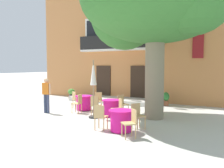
{
  "coord_description": "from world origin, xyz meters",
  "views": [
    {
      "loc": [
        7.19,
        -9.24,
        2.28
      ],
      "look_at": [
        1.09,
        2.21,
        1.3
      ],
      "focal_mm": 38.13,
      "sensor_mm": 36.0,
      "label": 1
    }
  ],
  "objects_px": {
    "cafe_chair_near_tree_2": "(95,104)",
    "cafe_chair_middle_2": "(100,115)",
    "cafe_chair_near_tree_0": "(118,108)",
    "cafe_chair_front_0": "(76,99)",
    "cafe_chair_middle_1": "(137,114)",
    "cafe_chair_middle_0": "(131,121)",
    "cafe_table_front": "(84,103)",
    "ground_planter_right": "(166,98)",
    "cafe_table_near_tree": "(111,108)",
    "ground_planter_left": "(71,93)",
    "plane_tree": "(154,0)",
    "cafe_table_middle": "(121,121)",
    "cafe_umbrella": "(93,80)",
    "pedestrian_near_entrance": "(46,93)",
    "cafe_chair_near_tree_1": "(122,103)",
    "cafe_chair_front_2": "(98,100)",
    "cafe_chair_front_1": "(78,102)"
  },
  "relations": [
    {
      "from": "cafe_chair_near_tree_2",
      "to": "ground_planter_left",
      "type": "xyz_separation_m",
      "value": [
        -4.48,
        4.01,
        -0.13
      ]
    },
    {
      "from": "cafe_chair_middle_2",
      "to": "ground_planter_left",
      "type": "xyz_separation_m",
      "value": [
        -5.96,
        6.04,
        -0.13
      ]
    },
    {
      "from": "cafe_chair_near_tree_1",
      "to": "cafe_table_middle",
      "type": "xyz_separation_m",
      "value": [
        1.29,
        -2.79,
        -0.14
      ]
    },
    {
      "from": "cafe_umbrella",
      "to": "plane_tree",
      "type": "bearing_deg",
      "value": 27.99
    },
    {
      "from": "cafe_table_near_tree",
      "to": "cafe_chair_front_1",
      "type": "distance_m",
      "value": 1.8
    },
    {
      "from": "cafe_chair_middle_0",
      "to": "cafe_umbrella",
      "type": "xyz_separation_m",
      "value": [
        -2.61,
        1.9,
        1.14
      ]
    },
    {
      "from": "cafe_table_front",
      "to": "cafe_chair_front_0",
      "type": "height_order",
      "value": "cafe_chair_front_0"
    },
    {
      "from": "cafe_table_middle",
      "to": "cafe_table_near_tree",
      "type": "bearing_deg",
      "value": 125.73
    },
    {
      "from": "cafe_table_near_tree",
      "to": "cafe_chair_near_tree_2",
      "type": "relative_size",
      "value": 0.95
    },
    {
      "from": "cafe_table_near_tree",
      "to": "cafe_chair_front_0",
      "type": "distance_m",
      "value": 2.84
    },
    {
      "from": "ground_planter_right",
      "to": "cafe_chair_front_0",
      "type": "bearing_deg",
      "value": -142.38
    },
    {
      "from": "cafe_table_front",
      "to": "cafe_umbrella",
      "type": "height_order",
      "value": "cafe_umbrella"
    },
    {
      "from": "cafe_chair_near_tree_2",
      "to": "cafe_table_middle",
      "type": "height_order",
      "value": "cafe_chair_near_tree_2"
    },
    {
      "from": "cafe_chair_middle_2",
      "to": "ground_planter_left",
      "type": "height_order",
      "value": "cafe_chair_middle_2"
    },
    {
      "from": "cafe_chair_near_tree_2",
      "to": "cafe_chair_middle_2",
      "type": "relative_size",
      "value": 1.0
    },
    {
      "from": "pedestrian_near_entrance",
      "to": "cafe_table_middle",
      "type": "bearing_deg",
      "value": -15.43
    },
    {
      "from": "cafe_chair_front_2",
      "to": "cafe_umbrella",
      "type": "height_order",
      "value": "cafe_umbrella"
    },
    {
      "from": "cafe_chair_middle_2",
      "to": "cafe_chair_front_2",
      "type": "height_order",
      "value": "same"
    },
    {
      "from": "cafe_chair_middle_0",
      "to": "cafe_chair_middle_1",
      "type": "distance_m",
      "value": 1.18
    },
    {
      "from": "cafe_table_near_tree",
      "to": "cafe_chair_near_tree_2",
      "type": "bearing_deg",
      "value": -164.68
    },
    {
      "from": "cafe_chair_middle_1",
      "to": "pedestrian_near_entrance",
      "type": "bearing_deg",
      "value": 173.07
    },
    {
      "from": "cafe_chair_middle_2",
      "to": "ground_planter_left",
      "type": "relative_size",
      "value": 1.28
    },
    {
      "from": "cafe_chair_near_tree_0",
      "to": "cafe_umbrella",
      "type": "relative_size",
      "value": 0.36
    },
    {
      "from": "cafe_table_front",
      "to": "ground_planter_right",
      "type": "height_order",
      "value": "ground_planter_right"
    },
    {
      "from": "cafe_table_near_tree",
      "to": "cafe_chair_near_tree_0",
      "type": "distance_m",
      "value": 0.77
    },
    {
      "from": "cafe_chair_middle_0",
      "to": "ground_planter_right",
      "type": "distance_m",
      "value": 6.64
    },
    {
      "from": "cafe_table_middle",
      "to": "cafe_umbrella",
      "type": "distance_m",
      "value": 2.79
    },
    {
      "from": "cafe_table_middle",
      "to": "cafe_chair_front_2",
      "type": "xyz_separation_m",
      "value": [
        -2.85,
        3.16,
        0.14
      ]
    },
    {
      "from": "cafe_chair_middle_1",
      "to": "cafe_chair_front_2",
      "type": "bearing_deg",
      "value": 142.04
    },
    {
      "from": "cafe_chair_front_0",
      "to": "cafe_chair_front_2",
      "type": "height_order",
      "value": "same"
    },
    {
      "from": "cafe_chair_middle_1",
      "to": "cafe_table_front",
      "type": "relative_size",
      "value": 1.05
    },
    {
      "from": "ground_planter_right",
      "to": "pedestrian_near_entrance",
      "type": "xyz_separation_m",
      "value": [
        -4.54,
        -4.84,
        0.53
      ]
    },
    {
      "from": "cafe_chair_near_tree_1",
      "to": "cafe_chair_near_tree_2",
      "type": "height_order",
      "value": "same"
    },
    {
      "from": "ground_planter_right",
      "to": "cafe_chair_middle_0",
      "type": "bearing_deg",
      "value": -84.08
    },
    {
      "from": "cafe_chair_middle_0",
      "to": "cafe_chair_front_0",
      "type": "xyz_separation_m",
      "value": [
        -4.74,
        3.47,
        0.0
      ]
    },
    {
      "from": "cafe_table_middle",
      "to": "cafe_table_front",
      "type": "distance_m",
      "value": 4.4
    },
    {
      "from": "cafe_table_middle",
      "to": "cafe_chair_front_1",
      "type": "height_order",
      "value": "cafe_chair_front_1"
    },
    {
      "from": "cafe_chair_middle_1",
      "to": "cafe_chair_front_0",
      "type": "relative_size",
      "value": 1.0
    },
    {
      "from": "cafe_table_near_tree",
      "to": "cafe_chair_middle_0",
      "type": "bearing_deg",
      "value": -50.88
    },
    {
      "from": "plane_tree",
      "to": "cafe_table_middle",
      "type": "xyz_separation_m",
      "value": [
        -0.25,
        -2.64,
        -4.68
      ]
    },
    {
      "from": "cafe_chair_middle_1",
      "to": "cafe_chair_middle_0",
      "type": "bearing_deg",
      "value": -77.83
    },
    {
      "from": "ground_planter_right",
      "to": "plane_tree",
      "type": "bearing_deg",
      "value": -84.24
    },
    {
      "from": "plane_tree",
      "to": "pedestrian_near_entrance",
      "type": "bearing_deg",
      "value": -164.49
    },
    {
      "from": "cafe_chair_near_tree_0",
      "to": "cafe_chair_middle_0",
      "type": "distance_m",
      "value": 2.54
    },
    {
      "from": "cafe_chair_near_tree_0",
      "to": "cafe_chair_front_0",
      "type": "xyz_separation_m",
      "value": [
        -3.26,
        1.41,
        0.0
      ]
    },
    {
      "from": "cafe_chair_middle_0",
      "to": "cafe_umbrella",
      "type": "distance_m",
      "value": 3.43
    },
    {
      "from": "cafe_chair_near_tree_2",
      "to": "pedestrian_near_entrance",
      "type": "bearing_deg",
      "value": -166.56
    },
    {
      "from": "cafe_table_front",
      "to": "ground_planter_right",
      "type": "xyz_separation_m",
      "value": [
        3.36,
        3.4,
        0.04
      ]
    },
    {
      "from": "cafe_table_near_tree",
      "to": "cafe_umbrella",
      "type": "relative_size",
      "value": 0.34
    },
    {
      "from": "cafe_table_front",
      "to": "ground_planter_left",
      "type": "bearing_deg",
      "value": 135.66
    }
  ]
}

